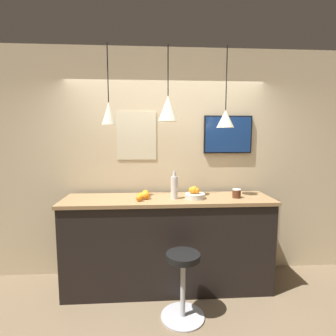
{
  "coord_description": "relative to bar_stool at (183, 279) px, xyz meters",
  "views": [
    {
      "loc": [
        -0.19,
        -2.32,
        1.8
      ],
      "look_at": [
        0.0,
        0.65,
        1.44
      ],
      "focal_mm": 28.0,
      "sensor_mm": 36.0,
      "label": 1
    }
  ],
  "objects": [
    {
      "name": "pendant_lamp_middle",
      "position": [
        -0.11,
        0.55,
        1.7
      ],
      "size": [
        0.22,
        0.22,
        0.83
      ],
      "color": "black"
    },
    {
      "name": "fruit_bowl",
      "position": [
        0.19,
        0.51,
        0.74
      ],
      "size": [
        0.23,
        0.23,
        0.14
      ],
      "color": "beige",
      "rests_on": "service_counter"
    },
    {
      "name": "orange_pile",
      "position": [
        -0.4,
        0.52,
        0.72
      ],
      "size": [
        0.15,
        0.27,
        0.09
      ],
      "color": "orange",
      "rests_on": "service_counter"
    },
    {
      "name": "spread_jar",
      "position": [
        0.69,
        0.51,
        0.73
      ],
      "size": [
        0.1,
        0.1,
        0.1
      ],
      "color": "#562D19",
      "rests_on": "service_counter"
    },
    {
      "name": "mounted_tv",
      "position": [
        0.69,
        0.92,
        1.42
      ],
      "size": [
        0.62,
        0.04,
        0.48
      ],
      "color": "black"
    },
    {
      "name": "ground_plane",
      "position": [
        -0.11,
        -0.09,
        -0.41
      ],
      "size": [
        14.0,
        14.0,
        0.0
      ],
      "primitive_type": "plane",
      "color": "#756047"
    },
    {
      "name": "wall_poster",
      "position": [
        -0.49,
        0.94,
        1.4
      ],
      "size": [
        0.5,
        0.01,
        0.61
      ],
      "color": "beige"
    },
    {
      "name": "back_wall",
      "position": [
        -0.11,
        0.97,
        1.04
      ],
      "size": [
        8.0,
        0.06,
        2.9
      ],
      "color": "beige",
      "rests_on": "ground_plane"
    },
    {
      "name": "pendant_lamp_left",
      "position": [
        -0.76,
        0.55,
        1.65
      ],
      "size": [
        0.16,
        0.16,
        0.87
      ],
      "color": "black"
    },
    {
      "name": "bar_stool",
      "position": [
        0.0,
        0.0,
        0.0
      ],
      "size": [
        0.44,
        0.44,
        0.67
      ],
      "color": "#B7B7BC",
      "rests_on": "ground_plane"
    },
    {
      "name": "juice_bottle",
      "position": [
        -0.04,
        0.51,
        0.82
      ],
      "size": [
        0.08,
        0.08,
        0.32
      ],
      "color": "silver",
      "rests_on": "service_counter"
    },
    {
      "name": "pendant_lamp_right",
      "position": [
        0.54,
        0.55,
        1.6
      ],
      "size": [
        0.2,
        0.2,
        0.9
      ],
      "color": "black"
    },
    {
      "name": "service_counter",
      "position": [
        -0.11,
        0.56,
        0.14
      ],
      "size": [
        2.42,
        0.61,
        1.09
      ],
      "color": "black",
      "rests_on": "ground_plane"
    }
  ]
}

